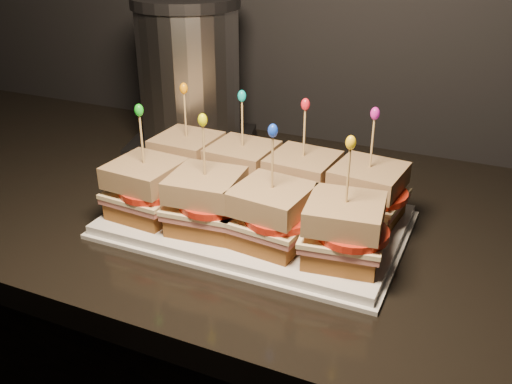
% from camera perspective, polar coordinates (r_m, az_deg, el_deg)
% --- Properties ---
extents(granite_slab, '(2.52, 0.63, 0.04)m').
position_cam_1_polar(granite_slab, '(0.83, 12.54, -4.83)').
color(granite_slab, black).
rests_on(granite_slab, cabinet).
extents(platter, '(0.40, 0.25, 0.02)m').
position_cam_1_polar(platter, '(0.81, 0.00, -2.93)').
color(platter, white).
rests_on(platter, granite_slab).
extents(platter_rim, '(0.41, 0.26, 0.01)m').
position_cam_1_polar(platter_rim, '(0.81, 0.00, -3.30)').
color(platter_rim, white).
rests_on(platter_rim, granite_slab).
extents(sandwich_0_bread_bot, '(0.09, 0.09, 0.02)m').
position_cam_1_polar(sandwich_0_bread_bot, '(0.90, -6.75, 1.65)').
color(sandwich_0_bread_bot, '#5D3615').
rests_on(sandwich_0_bread_bot, platter).
extents(sandwich_0_ham, '(0.10, 0.10, 0.01)m').
position_cam_1_polar(sandwich_0_ham, '(0.90, -6.80, 2.59)').
color(sandwich_0_ham, '#B85752').
rests_on(sandwich_0_ham, sandwich_0_bread_bot).
extents(sandwich_0_cheese, '(0.10, 0.10, 0.01)m').
position_cam_1_polar(sandwich_0_cheese, '(0.89, -6.83, 3.00)').
color(sandwich_0_cheese, beige).
rests_on(sandwich_0_cheese, sandwich_0_ham).
extents(sandwich_0_tomato, '(0.09, 0.09, 0.01)m').
position_cam_1_polar(sandwich_0_tomato, '(0.88, -6.38, 3.18)').
color(sandwich_0_tomato, red).
rests_on(sandwich_0_tomato, sandwich_0_cheese).
extents(sandwich_0_bread_top, '(0.09, 0.09, 0.03)m').
position_cam_1_polar(sandwich_0_bread_top, '(0.88, -6.92, 4.62)').
color(sandwich_0_bread_top, '#64340D').
rests_on(sandwich_0_bread_top, sandwich_0_tomato).
extents(sandwich_0_pick, '(0.00, 0.00, 0.09)m').
position_cam_1_polar(sandwich_0_pick, '(0.87, -7.08, 7.39)').
color(sandwich_0_pick, tan).
rests_on(sandwich_0_pick, sandwich_0_bread_top).
extents(sandwich_0_frill, '(0.01, 0.01, 0.02)m').
position_cam_1_polar(sandwich_0_frill, '(0.85, -7.25, 10.25)').
color(sandwich_0_frill, orange).
rests_on(sandwich_0_frill, sandwich_0_pick).
extents(sandwich_1_bread_bot, '(0.09, 0.09, 0.02)m').
position_cam_1_polar(sandwich_1_bread_bot, '(0.86, -1.32, 0.59)').
color(sandwich_1_bread_bot, '#5D3615').
rests_on(sandwich_1_bread_bot, platter).
extents(sandwich_1_ham, '(0.10, 0.10, 0.01)m').
position_cam_1_polar(sandwich_1_ham, '(0.85, -1.33, 1.57)').
color(sandwich_1_ham, '#B85752').
rests_on(sandwich_1_ham, sandwich_1_bread_bot).
extents(sandwich_1_cheese, '(0.10, 0.10, 0.01)m').
position_cam_1_polar(sandwich_1_cheese, '(0.85, -1.34, 1.99)').
color(sandwich_1_cheese, beige).
rests_on(sandwich_1_cheese, sandwich_1_ham).
extents(sandwich_1_tomato, '(0.09, 0.09, 0.01)m').
position_cam_1_polar(sandwich_1_tomato, '(0.84, -0.78, 2.17)').
color(sandwich_1_tomato, red).
rests_on(sandwich_1_tomato, sandwich_1_cheese).
extents(sandwich_1_bread_top, '(0.09, 0.09, 0.03)m').
position_cam_1_polar(sandwich_1_bread_top, '(0.84, -1.35, 3.68)').
color(sandwich_1_bread_top, '#64340D').
rests_on(sandwich_1_bread_top, sandwich_1_tomato).
extents(sandwich_1_pick, '(0.00, 0.00, 0.09)m').
position_cam_1_polar(sandwich_1_pick, '(0.82, -1.39, 6.58)').
color(sandwich_1_pick, tan).
rests_on(sandwich_1_pick, sandwich_1_bread_top).
extents(sandwich_1_frill, '(0.01, 0.01, 0.02)m').
position_cam_1_polar(sandwich_1_frill, '(0.81, -1.42, 9.58)').
color(sandwich_1_frill, '#07B7B7').
rests_on(sandwich_1_frill, sandwich_1_pick).
extents(sandwich_2_bread_bot, '(0.09, 0.09, 0.02)m').
position_cam_1_polar(sandwich_2_bread_bot, '(0.83, 4.60, -0.57)').
color(sandwich_2_bread_bot, '#5D3615').
rests_on(sandwich_2_bread_bot, platter).
extents(sandwich_2_ham, '(0.10, 0.10, 0.01)m').
position_cam_1_polar(sandwich_2_ham, '(0.82, 4.63, 0.44)').
color(sandwich_2_ham, '#B85752').
rests_on(sandwich_2_ham, sandwich_2_bread_bot).
extents(sandwich_2_cheese, '(0.10, 0.10, 0.01)m').
position_cam_1_polar(sandwich_2_cheese, '(0.82, 4.65, 0.88)').
color(sandwich_2_cheese, beige).
rests_on(sandwich_2_cheese, sandwich_2_ham).
extents(sandwich_2_tomato, '(0.09, 0.09, 0.01)m').
position_cam_1_polar(sandwich_2_tomato, '(0.81, 5.32, 1.05)').
color(sandwich_2_tomato, red).
rests_on(sandwich_2_tomato, sandwich_2_cheese).
extents(sandwich_2_bread_top, '(0.09, 0.09, 0.03)m').
position_cam_1_polar(sandwich_2_bread_top, '(0.81, 4.72, 2.62)').
color(sandwich_2_bread_top, '#64340D').
rests_on(sandwich_2_bread_top, sandwich_2_tomato).
extents(sandwich_2_pick, '(0.00, 0.00, 0.09)m').
position_cam_1_polar(sandwich_2_pick, '(0.79, 4.84, 5.62)').
color(sandwich_2_pick, tan).
rests_on(sandwich_2_pick, sandwich_2_bread_top).
extents(sandwich_2_frill, '(0.01, 0.01, 0.02)m').
position_cam_1_polar(sandwich_2_frill, '(0.78, 4.96, 8.74)').
color(sandwich_2_frill, red).
rests_on(sandwich_2_frill, sandwich_2_pick).
extents(sandwich_3_bread_bot, '(0.10, 0.10, 0.02)m').
position_cam_1_polar(sandwich_3_bread_bot, '(0.81, 10.92, -1.80)').
color(sandwich_3_bread_bot, '#5D3615').
rests_on(sandwich_3_bread_bot, platter).
extents(sandwich_3_ham, '(0.10, 0.10, 0.01)m').
position_cam_1_polar(sandwich_3_ham, '(0.80, 11.01, -0.77)').
color(sandwich_3_ham, '#B85752').
rests_on(sandwich_3_ham, sandwich_3_bread_bot).
extents(sandwich_3_cheese, '(0.11, 0.10, 0.01)m').
position_cam_1_polar(sandwich_3_cheese, '(0.80, 11.06, -0.33)').
color(sandwich_3_cheese, beige).
rests_on(sandwich_3_cheese, sandwich_3_ham).
extents(sandwich_3_tomato, '(0.09, 0.09, 0.01)m').
position_cam_1_polar(sandwich_3_tomato, '(0.79, 11.84, -0.17)').
color(sandwich_3_tomato, red).
rests_on(sandwich_3_tomato, sandwich_3_cheese).
extents(sandwich_3_bread_top, '(0.10, 0.10, 0.03)m').
position_cam_1_polar(sandwich_3_bread_top, '(0.78, 11.22, 1.45)').
color(sandwich_3_bread_top, '#64340D').
rests_on(sandwich_3_bread_top, sandwich_3_tomato).
extents(sandwich_3_pick, '(0.00, 0.00, 0.09)m').
position_cam_1_polar(sandwich_3_pick, '(0.77, 11.51, 4.52)').
color(sandwich_3_pick, tan).
rests_on(sandwich_3_pick, sandwich_3_bread_top).
extents(sandwich_3_frill, '(0.01, 0.01, 0.02)m').
position_cam_1_polar(sandwich_3_frill, '(0.75, 11.82, 7.70)').
color(sandwich_3_frill, '#C51A9B').
rests_on(sandwich_3_frill, sandwich_3_pick).
extents(sandwich_4_bread_bot, '(0.09, 0.09, 0.02)m').
position_cam_1_polar(sandwich_4_bread_bot, '(0.82, -10.76, -1.36)').
color(sandwich_4_bread_bot, '#5D3615').
rests_on(sandwich_4_bread_bot, platter).
extents(sandwich_4_ham, '(0.10, 0.10, 0.01)m').
position_cam_1_polar(sandwich_4_ham, '(0.81, -10.85, -0.35)').
color(sandwich_4_ham, '#B85752').
rests_on(sandwich_4_ham, sandwich_4_bread_bot).
extents(sandwich_4_cheese, '(0.10, 0.10, 0.01)m').
position_cam_1_polar(sandwich_4_cheese, '(0.81, -10.89, 0.10)').
color(sandwich_4_cheese, beige).
rests_on(sandwich_4_cheese, sandwich_4_ham).
extents(sandwich_4_tomato, '(0.09, 0.09, 0.01)m').
position_cam_1_polar(sandwich_4_tomato, '(0.79, -10.47, 0.25)').
color(sandwich_4_tomato, red).
rests_on(sandwich_4_tomato, sandwich_4_cheese).
extents(sandwich_4_bread_top, '(0.09, 0.09, 0.03)m').
position_cam_1_polar(sandwich_4_bread_top, '(0.80, -11.06, 1.85)').
color(sandwich_4_bread_top, '#64340D').
rests_on(sandwich_4_bread_top, sandwich_4_tomato).
extents(sandwich_4_pick, '(0.00, 0.00, 0.09)m').
position_cam_1_polar(sandwich_4_pick, '(0.78, -11.34, 4.88)').
color(sandwich_4_pick, tan).
rests_on(sandwich_4_pick, sandwich_4_bread_top).
extents(sandwich_4_frill, '(0.01, 0.01, 0.02)m').
position_cam_1_polar(sandwich_4_frill, '(0.76, -11.63, 8.02)').
color(sandwich_4_frill, '#15AF1B').
rests_on(sandwich_4_frill, sandwich_4_pick).
extents(sandwich_5_bread_bot, '(0.10, 0.10, 0.02)m').
position_cam_1_polar(sandwich_5_bread_bot, '(0.77, -4.94, -2.71)').
color(sandwich_5_bread_bot, '#5D3615').
rests_on(sandwich_5_bread_bot, platter).
extents(sandwich_5_ham, '(0.10, 0.10, 0.01)m').
position_cam_1_polar(sandwich_5_ham, '(0.76, -4.99, -1.65)').
color(sandwich_5_ham, '#B85752').
rests_on(sandwich_5_ham, sandwich_5_bread_bot).
extents(sandwich_5_cheese, '(0.11, 0.10, 0.01)m').
position_cam_1_polar(sandwich_5_cheese, '(0.76, -5.01, -1.18)').
color(sandwich_5_cheese, beige).
rests_on(sandwich_5_cheese, sandwich_5_ham).
extents(sandwich_5_tomato, '(0.09, 0.09, 0.01)m').
position_cam_1_polar(sandwich_5_tomato, '(0.75, -4.44, -1.04)').
color(sandwich_5_tomato, red).
rests_on(sandwich_5_tomato, sandwich_5_cheese).
extents(sandwich_5_bread_top, '(0.10, 0.10, 0.03)m').
position_cam_1_polar(sandwich_5_bread_top, '(0.75, -5.09, 0.66)').
color(sandwich_5_bread_top, '#64340D').
rests_on(sandwich_5_bread_top, sandwich_5_tomato).
extents(sandwich_5_pick, '(0.00, 0.00, 0.09)m').
position_cam_1_polar(sandwich_5_pick, '(0.73, -5.22, 3.86)').
color(sandwich_5_pick, tan).
rests_on(sandwich_5_pick, sandwich_5_bread_top).
extents(sandwich_5_frill, '(0.01, 0.01, 0.02)m').
position_cam_1_polar(sandwich_5_frill, '(0.72, -5.37, 7.20)').
color(sandwich_5_frill, '#DEE701').
rests_on(sandwich_5_frill, sandwich_5_pick).
extents(sandwich_6_bread_bot, '(0.10, 0.10, 0.02)m').
position_cam_1_polar(sandwich_6_bread_bot, '(0.74, 1.55, -4.18)').
color(sandwich_6_bread_bot, '#5D3615').
rests_on(sandwich_6_bread_bot, platter).
extents(sandwich_6_ham, '(0.11, 0.10, 0.01)m').
position_cam_1_polar(sandwich_6_ham, '(0.73, 1.56, -3.08)').
color(sandwich_6_ham, '#B85752').
rests_on(sandwich_6_ham, sandwich_6_bread_bot).
extents(sandwich_6_cheese, '(0.11, 0.10, 0.01)m').
position_cam_1_polar(sandwich_6_cheese, '(0.72, 1.57, -2.60)').
color(sandwich_6_cheese, beige).
rests_on(sandwich_6_cheese, sandwich_6_ham).
extents(sandwich_6_tomato, '(0.09, 0.09, 0.01)m').
position_cam_1_polar(sandwich_6_tomato, '(0.71, 2.28, -2.47)').
color(sandwich_6_tomato, red).
rests_on(sandwich_6_tomato, sandwich_6_cheese).
extents(sandwich_6_bread_top, '(0.10, 0.10, 0.03)m').
position_cam_1_polar(sandwich_6_bread_top, '(0.71, 1.60, -0.68)').
color(sandwich_6_bread_top, '#64340D').
rests_on(sandwich_6_bread_top, sandwich_6_tomato).
extents(sandwich_6_pick, '(0.00, 0.00, 0.09)m').
position_cam_1_polar(sandwich_6_pick, '(0.69, 1.64, 2.66)').
color(sandwich_6_pick, tan).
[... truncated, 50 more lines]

